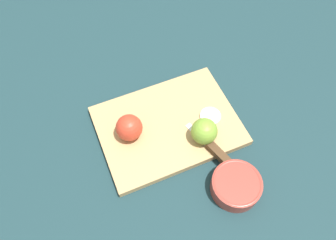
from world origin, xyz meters
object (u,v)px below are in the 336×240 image
Objects in this scene: knife at (216,151)px; bowl at (236,185)px; apple_half_right at (204,131)px; apple_half_left at (129,128)px.

bowl is (0.02, -0.10, -0.00)m from knife.
apple_half_right reaches higher than bowl.
apple_half_right reaches higher than knife.
apple_half_left reaches higher than bowl.
knife is at bearing -159.63° from apple_half_left.
apple_half_right is at bearing -148.89° from apple_half_left.
bowl reaches higher than knife.
apple_half_right is 0.16m from bowl.
bowl is at bearing 165.67° from knife.
apple_half_left is 0.20m from apple_half_right.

